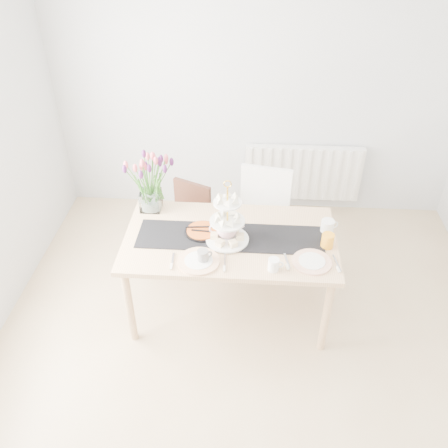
# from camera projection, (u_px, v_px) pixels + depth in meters

# --- Properties ---
(room_shell) EXTENTS (4.50, 4.50, 4.50)m
(room_shell) POSITION_uv_depth(u_px,v_px,m) (254.00, 236.00, 2.70)
(room_shell) COLOR tan
(room_shell) RESTS_ON ground
(radiator) EXTENTS (1.20, 0.08, 0.60)m
(radiator) POSITION_uv_depth(u_px,v_px,m) (303.00, 173.00, 4.93)
(radiator) COLOR white
(radiator) RESTS_ON room_shell
(dining_table) EXTENTS (1.60, 0.90, 0.75)m
(dining_table) POSITION_uv_depth(u_px,v_px,m) (230.00, 245.00, 3.62)
(dining_table) COLOR tan
(dining_table) RESTS_ON ground
(chair_brown) EXTENTS (0.51, 0.51, 0.75)m
(chair_brown) POSITION_uv_depth(u_px,v_px,m) (188.00, 218.00, 4.32)
(chair_brown) COLOR #3B1C15
(chair_brown) RESTS_ON ground
(chair_white) EXTENTS (0.53, 0.53, 0.91)m
(chair_white) POSITION_uv_depth(u_px,v_px,m) (262.00, 211.00, 4.23)
(chair_white) COLOR white
(chair_white) RESTS_ON ground
(table_runner) EXTENTS (1.40, 0.35, 0.01)m
(table_runner) POSITION_uv_depth(u_px,v_px,m) (230.00, 237.00, 3.57)
(table_runner) COLOR black
(table_runner) RESTS_ON dining_table
(tulip_vase) EXTENTS (0.60, 0.60, 0.51)m
(tulip_vase) POSITION_uv_depth(u_px,v_px,m) (148.00, 174.00, 3.69)
(tulip_vase) COLOR silver
(tulip_vase) RESTS_ON dining_table
(cake_stand) EXTENTS (0.32, 0.32, 0.47)m
(cake_stand) POSITION_uv_depth(u_px,v_px,m) (227.00, 226.00, 3.46)
(cake_stand) COLOR gold
(cake_stand) RESTS_ON dining_table
(teapot) EXTENTS (0.26, 0.22, 0.17)m
(teapot) POSITION_uv_depth(u_px,v_px,m) (227.00, 229.00, 3.53)
(teapot) COLOR silver
(teapot) RESTS_ON dining_table
(cream_jug) EXTENTS (0.12, 0.12, 0.10)m
(cream_jug) POSITION_uv_depth(u_px,v_px,m) (327.00, 226.00, 3.60)
(cream_jug) COLOR white
(cream_jug) RESTS_ON dining_table
(tart_tin) EXTENTS (0.26, 0.26, 0.03)m
(tart_tin) POSITION_uv_depth(u_px,v_px,m) (202.00, 231.00, 3.61)
(tart_tin) COLOR black
(tart_tin) RESTS_ON dining_table
(mug_grey) EXTENTS (0.11, 0.11, 0.10)m
(mug_grey) POSITION_uv_depth(u_px,v_px,m) (203.00, 256.00, 3.32)
(mug_grey) COLOR gray
(mug_grey) RESTS_ON dining_table
(mug_white) EXTENTS (0.08, 0.08, 0.09)m
(mug_white) POSITION_uv_depth(u_px,v_px,m) (273.00, 265.00, 3.26)
(mug_white) COLOR white
(mug_white) RESTS_ON dining_table
(mug_orange) EXTENTS (0.12, 0.12, 0.11)m
(mug_orange) POSITION_uv_depth(u_px,v_px,m) (328.00, 241.00, 3.45)
(mug_orange) COLOR #FC9F1C
(mug_orange) RESTS_ON dining_table
(plate_left) EXTENTS (0.32, 0.32, 0.02)m
(plate_left) POSITION_uv_depth(u_px,v_px,m) (199.00, 261.00, 3.34)
(plate_left) COLOR white
(plate_left) RESTS_ON dining_table
(plate_right) EXTENTS (0.33, 0.33, 0.01)m
(plate_right) POSITION_uv_depth(u_px,v_px,m) (312.00, 262.00, 3.34)
(plate_right) COLOR white
(plate_right) RESTS_ON dining_table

